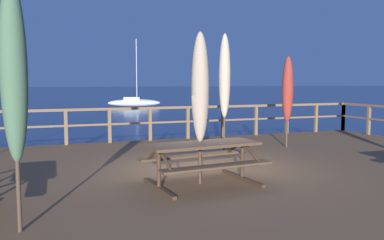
{
  "coord_description": "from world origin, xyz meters",
  "views": [
    {
      "loc": [
        -3.23,
        -7.86,
        2.73
      ],
      "look_at": [
        0.0,
        0.7,
        1.88
      ],
      "focal_mm": 37.27,
      "sensor_mm": 36.0,
      "label": 1
    }
  ],
  "objects": [
    {
      "name": "patio_umbrella_short_mid",
      "position": [
        3.33,
        1.81,
        2.54
      ],
      "size": [
        0.32,
        0.32,
        2.61
      ],
      "color": "#4C3828",
      "rests_on": "wooden_deck"
    },
    {
      "name": "wooden_deck",
      "position": [
        0.0,
        0.0,
        0.44
      ],
      "size": [
        15.84,
        9.39,
        0.88
      ],
      "primitive_type": "cube",
      "color": "brown",
      "rests_on": "ground"
    },
    {
      "name": "patio_umbrella_short_front",
      "position": [
        -3.54,
        -2.59,
        2.86
      ],
      "size": [
        0.32,
        0.32,
        3.11
      ],
      "color": "#4C3828",
      "rests_on": "wooden_deck"
    },
    {
      "name": "picnic_table_mid_centre",
      "position": [
        -0.52,
        -1.24,
        1.44
      ],
      "size": [
        2.19,
        1.58,
        0.78
      ],
      "color": "brown",
      "rests_on": "wooden_deck"
    },
    {
      "name": "ground_plane",
      "position": [
        0.0,
        0.0,
        0.0
      ],
      "size": [
        600.0,
        600.0,
        0.0
      ],
      "primitive_type": "plane",
      "color": "navy"
    },
    {
      "name": "patio_umbrella_tall_mid_left",
      "position": [
        1.47,
        2.06,
        2.91
      ],
      "size": [
        0.32,
        0.32,
        3.19
      ],
      "color": "#4C3828",
      "rests_on": "wooden_deck"
    },
    {
      "name": "sailboat_distant",
      "position": [
        6.67,
        37.23,
        0.51
      ],
      "size": [
        6.23,
        3.02,
        7.72
      ],
      "color": "white",
      "rests_on": "ground"
    },
    {
      "name": "patio_umbrella_tall_back_left",
      "position": [
        -0.55,
        -1.18,
        2.64
      ],
      "size": [
        0.32,
        0.32,
        2.77
      ],
      "color": "#4C3828",
      "rests_on": "wooden_deck"
    },
    {
      "name": "railing_waterside_far",
      "position": [
        0.0,
        4.54,
        1.6
      ],
      "size": [
        15.64,
        0.1,
        1.09
      ],
      "color": "brown",
      "rests_on": "wooden_deck"
    }
  ]
}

